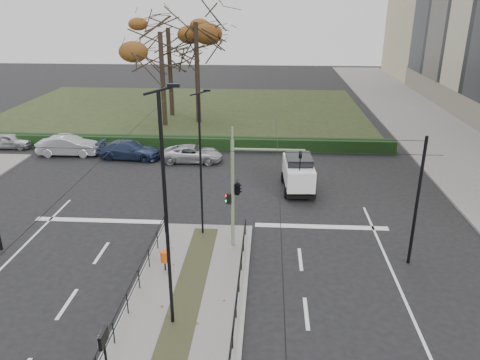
% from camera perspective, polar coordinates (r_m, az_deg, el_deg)
% --- Properties ---
extents(ground, '(140.00, 140.00, 0.00)m').
position_cam_1_polar(ground, '(20.60, -5.76, -12.01)').
color(ground, black).
rests_on(ground, ground).
extents(median_island, '(4.40, 15.00, 0.14)m').
position_cam_1_polar(median_island, '(18.55, -7.02, -16.04)').
color(median_island, '#605E5B').
rests_on(median_island, ground).
extents(sidewalk_east, '(8.00, 90.00, 0.14)m').
position_cam_1_polar(sidewalk_east, '(43.20, 23.72, 4.39)').
color(sidewalk_east, '#605E5B').
rests_on(sidewalk_east, ground).
extents(park, '(38.00, 26.00, 0.10)m').
position_cam_1_polar(park, '(51.06, -6.82, 8.38)').
color(park, '#262F17').
rests_on(park, ground).
extents(hedge, '(38.00, 1.00, 1.00)m').
position_cam_1_polar(hedge, '(38.26, -10.33, 4.53)').
color(hedge, black).
rests_on(hedge, ground).
extents(median_railing, '(4.14, 13.24, 0.92)m').
position_cam_1_polar(median_railing, '(17.94, -7.21, -13.92)').
color(median_railing, black).
rests_on(median_railing, median_island).
extents(catenary, '(20.00, 34.00, 6.00)m').
position_cam_1_polar(catenary, '(20.41, -5.40, -1.44)').
color(catenary, black).
rests_on(catenary, ground).
extents(traffic_light, '(3.58, 2.05, 5.26)m').
position_cam_1_polar(traffic_light, '(21.50, -0.10, -0.78)').
color(traffic_light, gray).
rests_on(traffic_light, median_island).
extents(litter_bin, '(0.36, 0.36, 0.91)m').
position_cam_1_polar(litter_bin, '(20.83, -9.19, -9.23)').
color(litter_bin, black).
rests_on(litter_bin, median_island).
extents(info_panel, '(0.13, 0.59, 2.26)m').
position_cam_1_polar(info_panel, '(14.84, -16.24, -18.79)').
color(info_panel, black).
rests_on(info_panel, median_island).
extents(streetlamp_median_near, '(0.73, 0.15, 8.73)m').
position_cam_1_polar(streetlamp_median_near, '(15.86, -8.95, -3.94)').
color(streetlamp_median_near, black).
rests_on(streetlamp_median_near, median_island).
extents(streetlamp_median_far, '(0.61, 0.12, 7.29)m').
position_cam_1_polar(streetlamp_median_far, '(22.52, -4.79, 1.94)').
color(streetlamp_median_far, black).
rests_on(streetlamp_median_far, median_island).
extents(parked_car_first, '(3.65, 1.49, 1.24)m').
position_cam_1_polar(parked_car_first, '(42.03, -26.30, 4.33)').
color(parked_car_first, '#B0B2B8').
rests_on(parked_car_first, ground).
extents(parked_car_second, '(4.66, 1.79, 1.51)m').
position_cam_1_polar(parked_car_second, '(38.27, -20.18, 3.96)').
color(parked_car_second, '#B0B2B8').
rests_on(parked_car_second, ground).
extents(parked_car_third, '(4.80, 2.29, 1.35)m').
position_cam_1_polar(parked_car_third, '(36.11, -13.30, 3.59)').
color(parked_car_third, '#212E4E').
rests_on(parked_car_third, ground).
extents(parked_car_fourth, '(4.44, 2.13, 1.22)m').
position_cam_1_polar(parked_car_fourth, '(34.68, -5.80, 3.22)').
color(parked_car_fourth, '#B0B2B8').
rests_on(parked_car_fourth, ground).
extents(white_van, '(2.05, 4.13, 2.22)m').
position_cam_1_polar(white_van, '(29.40, 7.11, 0.97)').
color(white_van, white).
rests_on(white_van, ground).
extents(rust_tree, '(8.52, 8.52, 11.26)m').
position_cam_1_polar(rust_tree, '(47.96, -8.79, 17.86)').
color(rust_tree, black).
rests_on(rust_tree, park).
extents(bare_tree_center, '(6.81, 6.81, 12.25)m').
position_cam_1_polar(bare_tree_center, '(44.69, -5.40, 17.76)').
color(bare_tree_center, black).
rests_on(bare_tree_center, park).
extents(bare_tree_near, '(7.21, 7.21, 11.23)m').
position_cam_1_polar(bare_tree_near, '(44.10, -9.69, 16.59)').
color(bare_tree_near, black).
rests_on(bare_tree_near, park).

